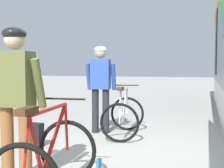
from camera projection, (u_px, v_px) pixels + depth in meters
The scene contains 7 objects.
ground_plane at pixel (123, 151), 4.51m from camera, with size 80.00×80.00×0.00m, color #A09E99.
cyclist_near_in_blue at pixel (101, 81), 5.71m from camera, with size 0.64×0.37×1.76m.
cyclist_far_in_olive at pixel (16, 92), 3.08m from camera, with size 0.63×0.35×1.76m.
bicycle_near_white at pixel (124, 115), 5.47m from camera, with size 0.85×1.16×0.99m.
bicycle_far_red at pixel (49, 160), 2.82m from camera, with size 0.83×1.15×0.99m.
backpack_on_platform at pixel (34, 135), 4.70m from camera, with size 0.28×0.18×0.40m, color black.
water_bottle_near_the_bikes at pixel (99, 166), 3.52m from camera, with size 0.07×0.07×0.19m, color #338CCC.
Camera 1 is at (1.26, -4.26, 1.31)m, focal length 45.13 mm.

